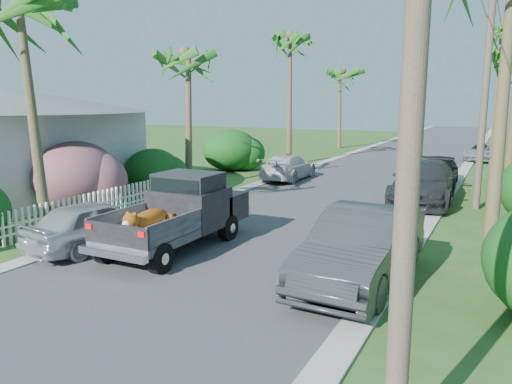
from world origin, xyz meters
The scene contains 23 objects.
ground centered at (0.00, 0.00, 0.00)m, with size 120.00×120.00×0.00m, color #314F1D.
road centered at (0.00, 25.00, 0.01)m, with size 8.00×100.00×0.02m, color #38383A.
curb_left centered at (-4.30, 25.00, 0.03)m, with size 0.60×100.00×0.06m, color #A5A39E.
curb_right centered at (4.30, 25.00, 0.03)m, with size 0.60×100.00×0.06m, color #A5A39E.
pickup_truck centered at (-1.54, 3.98, 1.01)m, with size 1.98×5.12×2.06m.
parked_car_rn centered at (3.78, 3.29, 0.84)m, with size 1.77×5.09×1.68m, color #2D3132.
parked_car_rm centered at (3.60, 13.34, 0.82)m, with size 2.30×5.65×1.64m, color #27292C.
parked_car_rf centered at (3.60, 18.04, 0.72)m, with size 1.70×4.23×1.44m, color black.
parked_car_rd centered at (5.00, 29.85, 0.59)m, with size 1.96×4.26×1.18m, color #B1B3B8.
parked_car_ln centered at (-3.60, 2.66, 0.68)m, with size 1.62×4.01×1.37m, color silver.
parked_car_lf centered at (-3.60, 16.29, 0.65)m, with size 1.81×4.46×1.29m, color silver.
palm_l_b centered at (-6.80, 12.00, 6.15)m, with size 4.40×4.40×7.40m.
palm_l_c centered at (-6.00, 22.00, 7.91)m, with size 4.40×4.40×9.20m.
palm_l_d centered at (-6.50, 34.00, 6.44)m, with size 4.40×4.40×7.70m.
shrub_l_b centered at (-7.80, 6.00, 1.30)m, with size 3.00×3.30×2.60m, color #BC1A76.
shrub_l_c centered at (-7.40, 10.00, 1.00)m, with size 2.40×2.64×2.00m, color #124212.
shrub_l_d centered at (-8.00, 18.00, 1.20)m, with size 3.20×3.52×2.40m, color #124212.
picket_fence centered at (-6.00, 5.50, 0.50)m, with size 0.10×11.00×1.00m, color white.
house_left centered at (-13.00, 7.00, 2.12)m, with size 9.00×8.00×4.60m.
utility_pole_a centered at (5.60, -2.00, 4.60)m, with size 1.60×0.26×9.00m.
utility_pole_b centered at (5.60, 13.00, 4.60)m, with size 1.60×0.26×9.00m.
utility_pole_c centered at (5.60, 28.00, 4.60)m, with size 1.60×0.26×9.00m.
utility_pole_d centered at (5.60, 43.00, 4.60)m, with size 1.60×0.26×9.00m.
Camera 1 is at (6.52, -7.37, 4.10)m, focal length 35.00 mm.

